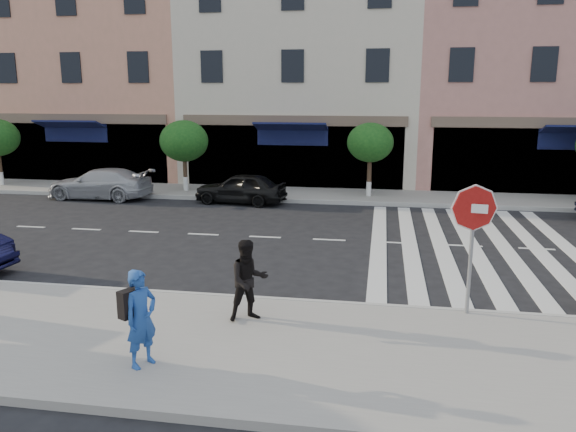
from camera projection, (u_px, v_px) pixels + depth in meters
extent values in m
plane|color=black|center=(231.00, 279.00, 13.60)|extent=(120.00, 120.00, 0.00)
cube|color=gray|center=(175.00, 343.00, 9.97)|extent=(60.00, 4.50, 0.15)
cube|color=gray|center=(298.00, 195.00, 24.16)|extent=(60.00, 3.00, 0.15)
cube|color=tan|center=(114.00, 42.00, 30.21)|extent=(10.00, 9.00, 14.00)
cube|color=beige|center=(307.00, 70.00, 28.83)|extent=(11.00, 9.00, 11.00)
cube|color=tan|center=(557.00, 47.00, 26.66)|extent=(13.00, 9.00, 13.00)
cylinder|color=#473323|center=(0.00, 167.00, 26.05)|extent=(0.18, 0.18, 1.65)
cylinder|color=silver|center=(1.00, 178.00, 26.16)|extent=(0.20, 0.20, 0.60)
cylinder|color=#473323|center=(185.00, 172.00, 24.59)|extent=(0.18, 0.18, 1.60)
cylinder|color=silver|center=(186.00, 184.00, 24.70)|extent=(0.20, 0.20, 0.60)
ellipsoid|color=#124113|center=(184.00, 141.00, 24.29)|extent=(2.10, 2.10, 1.79)
cylinder|color=#473323|center=(369.00, 176.00, 23.28)|extent=(0.18, 0.18, 1.71)
cylinder|color=silver|center=(369.00, 189.00, 23.40)|extent=(0.20, 0.20, 0.60)
ellipsoid|color=#124113|center=(370.00, 142.00, 22.98)|extent=(1.90, 1.90, 1.62)
cylinder|color=gray|center=(471.00, 256.00, 10.86)|extent=(0.09, 0.09, 2.34)
cylinder|color=white|center=(474.00, 208.00, 10.64)|extent=(0.91, 0.16, 0.92)
cylinder|color=#9E1411|center=(474.00, 208.00, 10.62)|extent=(0.84, 0.17, 0.85)
cube|color=white|center=(475.00, 208.00, 10.60)|extent=(0.48, 0.10, 0.17)
imported|color=#214A99|center=(141.00, 318.00, 8.84)|extent=(0.60, 0.69, 1.59)
imported|color=black|center=(249.00, 280.00, 10.63)|extent=(0.96, 0.90, 1.58)
imported|color=#A8A8AD|center=(100.00, 184.00, 23.54)|extent=(4.43, 1.90, 1.27)
imported|color=black|center=(241.00, 188.00, 22.55)|extent=(3.80, 1.89, 1.24)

